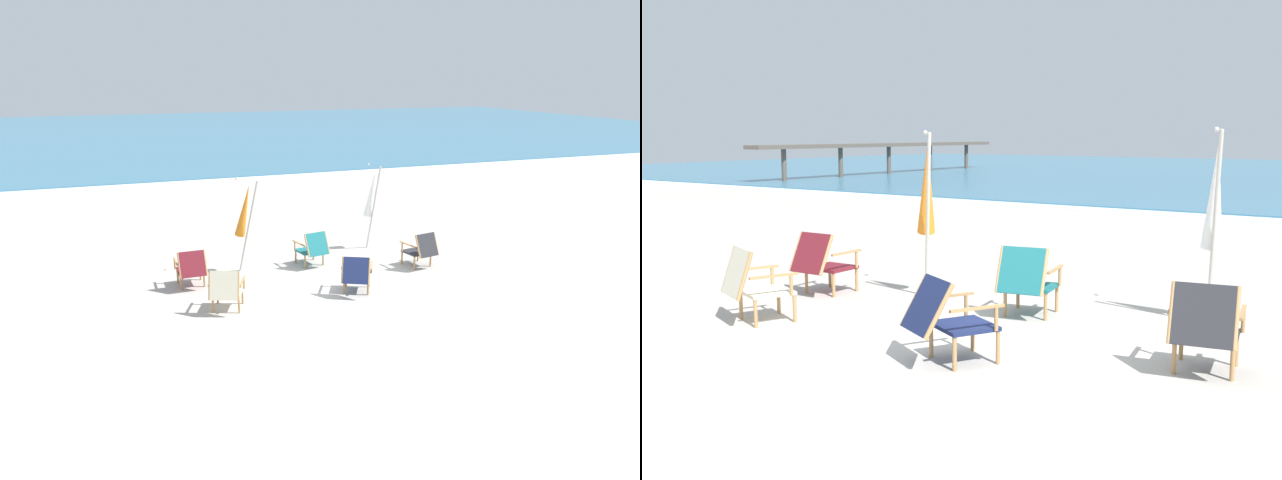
{
  "view_description": "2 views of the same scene",
  "coord_description": "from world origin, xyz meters",
  "views": [
    {
      "loc": [
        -4.38,
        -10.22,
        4.15
      ],
      "look_at": [
        -0.33,
        0.84,
        0.71
      ],
      "focal_mm": 32.0,
      "sensor_mm": 36.0,
      "label": 1
    },
    {
      "loc": [
        3.63,
        -5.88,
        2.03
      ],
      "look_at": [
        -1.36,
        1.38,
        0.77
      ],
      "focal_mm": 42.0,
      "sensor_mm": 36.0,
      "label": 2
    }
  ],
  "objects": [
    {
      "name": "beach_chair_mid_center",
      "position": [
        -0.37,
        1.21,
        0.43
      ],
      "size": [
        0.7,
        0.81,
        0.8
      ],
      "color": "#196066",
      "rests_on": "ground"
    },
    {
      "name": "surf_band",
      "position": [
        0.0,
        12.34,
        0.03
      ],
      "size": [
        80.0,
        1.1,
        0.06
      ],
      "primitive_type": "cube",
      "color": "white",
      "rests_on": "ground"
    },
    {
      "name": "beach_chair_far_center",
      "position": [
        -0.12,
        -0.65,
        0.42
      ],
      "size": [
        0.86,
        0.94,
        0.78
      ],
      "color": "#19234C",
      "rests_on": "ground"
    },
    {
      "name": "umbrella_furled_white",
      "position": [
        1.41,
        1.98,
        1.37
      ],
      "size": [
        0.37,
        0.5,
        2.1
      ],
      "color": "#B7B2A8",
      "rests_on": "ground"
    },
    {
      "name": "beach_chair_back_right",
      "position": [
        -3.1,
        0.79,
        0.43
      ],
      "size": [
        0.61,
        0.74,
        0.8
      ],
      "color": "maroon",
      "rests_on": "ground"
    },
    {
      "name": "beach_chair_front_right",
      "position": [
        -2.68,
        -0.66,
        0.43
      ],
      "size": [
        0.77,
        0.83,
        0.82
      ],
      "color": "beige",
      "rests_on": "ground"
    },
    {
      "name": "beach_chair_front_left",
      "position": [
        1.86,
        0.3,
        0.43
      ],
      "size": [
        0.69,
        0.79,
        0.81
      ],
      "color": "#28282D",
      "rests_on": "ground"
    },
    {
      "name": "umbrella_furled_orange",
      "position": [
        -1.85,
        1.34,
        1.35
      ],
      "size": [
        0.52,
        0.55,
        2.07
      ],
      "color": "#B7B2A8",
      "rests_on": "ground"
    },
    {
      "name": "sea",
      "position": [
        0.0,
        32.64,
        0.05
      ],
      "size": [
        80.0,
        40.0,
        0.1
      ],
      "primitive_type": "cube",
      "color": "teal",
      "rests_on": "ground"
    },
    {
      "name": "ground_plane",
      "position": [
        0.0,
        0.0,
        0.0
      ],
      "size": [
        80.0,
        80.0,
        0.0
      ],
      "primitive_type": "plane",
      "color": "#B2AAA0"
    }
  ]
}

